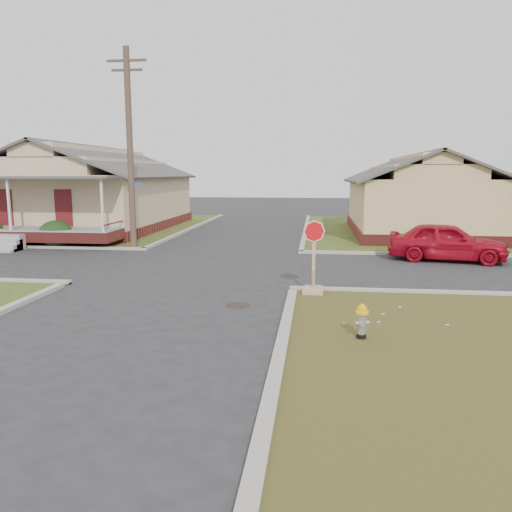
# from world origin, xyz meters

# --- Properties ---
(ground) EXTENTS (120.00, 120.00, 0.00)m
(ground) POSITION_xyz_m (0.00, 0.00, 0.00)
(ground) COLOR #27272A
(ground) RESTS_ON ground
(verge_far_left) EXTENTS (19.00, 19.00, 0.05)m
(verge_far_left) POSITION_xyz_m (-13.00, 18.00, 0.03)
(verge_far_left) COLOR #304217
(verge_far_left) RESTS_ON ground
(curbs) EXTENTS (80.00, 40.00, 0.12)m
(curbs) POSITION_xyz_m (0.00, 5.00, 0.00)
(curbs) COLOR #A69E96
(curbs) RESTS_ON ground
(manhole) EXTENTS (0.64, 0.64, 0.01)m
(manhole) POSITION_xyz_m (2.20, -0.50, 0.01)
(manhole) COLOR black
(manhole) RESTS_ON ground
(corner_house) EXTENTS (10.10, 15.50, 5.30)m
(corner_house) POSITION_xyz_m (-10.00, 16.68, 2.28)
(corner_house) COLOR maroon
(corner_house) RESTS_ON ground
(side_house_yellow) EXTENTS (7.60, 11.60, 4.70)m
(side_house_yellow) POSITION_xyz_m (10.00, 16.50, 2.19)
(side_house_yellow) COLOR maroon
(side_house_yellow) RESTS_ON ground
(utility_pole) EXTENTS (1.80, 0.28, 9.00)m
(utility_pole) POSITION_xyz_m (-4.20, 8.90, 4.66)
(utility_pole) COLOR #422D26
(utility_pole) RESTS_ON ground
(fire_hydrant) EXTENTS (0.28, 0.28, 0.75)m
(fire_hydrant) POSITION_xyz_m (5.24, -2.98, 0.46)
(fire_hydrant) COLOR black
(fire_hydrant) RESTS_ON ground
(stop_sign) EXTENTS (0.60, 0.59, 2.13)m
(stop_sign) POSITION_xyz_m (4.19, 0.97, 0.51)
(stop_sign) COLOR tan
(stop_sign) RESTS_ON ground
(red_sedan) EXTENTS (4.82, 2.68, 1.55)m
(red_sedan) POSITION_xyz_m (9.49, 7.39, 0.78)
(red_sedan) COLOR #AC0C1E
(red_sedan) RESTS_ON ground
(hedge_right) EXTENTS (1.55, 1.27, 1.18)m
(hedge_right) POSITION_xyz_m (-8.12, 9.07, 0.64)
(hedge_right) COLOR #173212
(hedge_right) RESTS_ON verge_far_left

